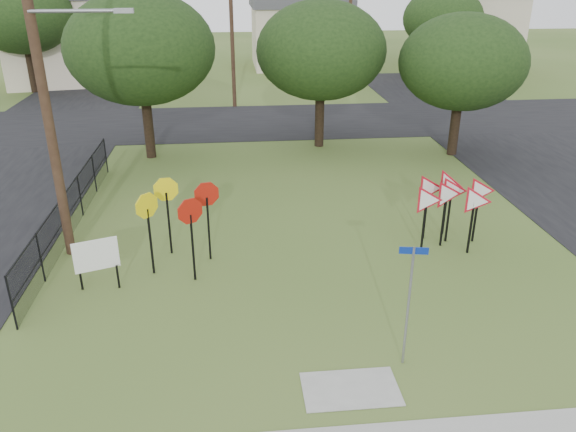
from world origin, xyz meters
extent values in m
plane|color=#425D23|center=(0.00, 0.00, 0.00)|extent=(140.00, 140.00, 0.00)
cube|color=black|center=(12.00, 10.00, 0.01)|extent=(8.00, 50.00, 0.02)
cube|color=black|center=(0.00, 20.00, 0.01)|extent=(60.00, 8.00, 0.02)
cube|color=#96978F|center=(0.00, -2.40, 0.01)|extent=(2.00, 1.20, 0.02)
cylinder|color=gray|center=(1.32, -1.66, 1.43)|extent=(0.06, 0.06, 2.86)
cube|color=navy|center=(1.32, -1.66, 2.79)|extent=(0.59, 0.13, 0.15)
cube|color=black|center=(-3.03, 3.67, 1.00)|extent=(0.06, 0.06, 1.99)
cube|color=black|center=(-3.43, 2.48, 1.00)|extent=(0.06, 0.06, 1.99)
cube|color=black|center=(-4.63, 2.98, 1.00)|extent=(0.06, 0.06, 1.99)
cube|color=black|center=(-4.23, 4.17, 1.00)|extent=(0.06, 0.06, 1.99)
cube|color=black|center=(3.41, 3.46, 0.84)|extent=(0.06, 0.06, 1.68)
cube|color=black|center=(4.16, 3.83, 0.84)|extent=(0.06, 0.06, 1.68)
cube|color=black|center=(4.81, 3.27, 0.84)|extent=(0.06, 0.06, 1.68)
cube|color=black|center=(3.78, 4.39, 0.84)|extent=(0.06, 0.06, 1.68)
cube|color=black|center=(4.53, 4.68, 0.84)|extent=(0.06, 0.06, 1.68)
cube|color=black|center=(5.28, 4.02, 0.84)|extent=(0.06, 0.06, 1.68)
cube|color=black|center=(4.43, 4.11, 0.84)|extent=(0.06, 0.06, 1.68)
cube|color=black|center=(-6.46, 2.25, 0.34)|extent=(0.05, 0.05, 0.69)
cube|color=black|center=(-5.48, 2.25, 0.34)|extent=(0.05, 0.05, 0.69)
cube|color=white|center=(-5.97, 2.25, 1.03)|extent=(1.12, 0.43, 0.88)
cylinder|color=#442E1F|center=(-7.30, 4.50, 5.00)|extent=(0.28, 0.28, 10.00)
cylinder|color=gray|center=(-6.10, 4.40, 7.00)|extent=(2.40, 0.10, 0.10)
cube|color=gray|center=(-4.90, 4.40, 7.00)|extent=(0.50, 0.18, 0.12)
cylinder|color=#442E1F|center=(-2.00, 24.00, 4.50)|extent=(0.24, 0.24, 9.00)
cylinder|color=#442E1F|center=(6.00, 28.00, 4.25)|extent=(0.24, 0.24, 8.50)
cylinder|color=#442E1F|center=(-10.00, 30.00, 4.50)|extent=(0.24, 0.24, 9.00)
cylinder|color=black|center=(-7.60, 0.50, 0.75)|extent=(0.05, 0.05, 1.50)
cylinder|color=black|center=(-7.60, 2.80, 0.75)|extent=(0.05, 0.05, 1.50)
cylinder|color=black|center=(-7.60, 5.10, 0.75)|extent=(0.05, 0.05, 1.50)
cylinder|color=black|center=(-7.60, 7.40, 0.75)|extent=(0.05, 0.05, 1.50)
cylinder|color=black|center=(-7.60, 9.70, 0.75)|extent=(0.05, 0.05, 1.50)
cylinder|color=black|center=(-7.60, 12.00, 0.75)|extent=(0.05, 0.05, 1.50)
cube|color=black|center=(-7.60, 6.25, 1.46)|extent=(0.03, 11.50, 0.03)
cube|color=black|center=(-7.60, 6.25, 0.75)|extent=(0.03, 11.50, 0.03)
cube|color=black|center=(-7.60, 6.25, 0.75)|extent=(0.01, 11.50, 1.50)
cube|color=beige|center=(-14.00, 34.00, 3.00)|extent=(10.08, 8.46, 6.00)
cube|color=beige|center=(4.00, 40.00, 2.50)|extent=(8.00, 8.00, 5.00)
cube|color=beige|center=(18.00, 36.00, 3.00)|extent=(7.91, 7.91, 6.00)
cylinder|color=black|center=(-6.00, 14.00, 1.31)|extent=(0.44, 0.44, 2.62)
ellipsoid|color=black|center=(-6.00, 14.00, 4.87)|extent=(6.40, 6.40, 4.80)
cylinder|color=black|center=(2.00, 15.00, 1.22)|extent=(0.44, 0.44, 2.45)
ellipsoid|color=black|center=(2.00, 15.00, 4.55)|extent=(6.00, 6.00, 4.50)
cylinder|color=black|center=(8.00, 13.00, 1.14)|extent=(0.44, 0.44, 2.27)
ellipsoid|color=black|center=(8.00, 13.00, 4.23)|extent=(5.60, 5.60, 4.20)
cylinder|color=black|center=(-16.00, 30.00, 1.40)|extent=(0.44, 0.44, 2.80)
ellipsoid|color=black|center=(-16.00, 30.00, 5.18)|extent=(6.80, 6.80, 5.10)
cylinder|color=black|center=(14.00, 32.00, 1.22)|extent=(0.44, 0.44, 2.45)
ellipsoid|color=black|center=(14.00, 32.00, 4.55)|extent=(6.00, 6.00, 4.50)
camera|label=1|loc=(-2.23, -11.41, 8.00)|focal=35.00mm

